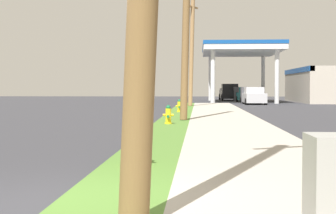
{
  "coord_description": "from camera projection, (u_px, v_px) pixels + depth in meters",
  "views": [
    {
      "loc": [
        1.8,
        -6.23,
        1.54
      ],
      "look_at": [
        0.54,
        14.2,
        0.74
      ],
      "focal_mm": 53.59,
      "sensor_mm": 36.0,
      "label": 1
    }
  ],
  "objects": [
    {
      "name": "ground_plane",
      "position": [
        58.0,
        208.0,
        6.38
      ],
      "size": [
        160.0,
        160.0,
        0.0
      ],
      "primitive_type": "plane",
      "color": "#333338"
    },
    {
      "name": "grass_verge",
      "position": [
        112.0,
        205.0,
        6.34
      ],
      "size": [
        1.4,
        80.0,
        0.12
      ],
      "primitive_type": "cube",
      "color": "#4C752D",
      "rests_on": "ground"
    },
    {
      "name": "sidewalk_slab",
      "position": [
        296.0,
        207.0,
        6.19
      ],
      "size": [
        3.2,
        80.0,
        0.12
      ],
      "primitive_type": "cube",
      "color": "#A8A093",
      "rests_on": "ground"
    },
    {
      "name": "fire_hydrant_nearest",
      "position": [
        139.0,
        147.0,
        9.22
      ],
      "size": [
        0.42,
        0.38,
        0.74
      ],
      "color": "yellow",
      "rests_on": "grass_verge"
    },
    {
      "name": "fire_hydrant_second",
      "position": [
        168.0,
        116.0,
        19.53
      ],
      "size": [
        0.42,
        0.38,
        0.74
      ],
      "color": "yellow",
      "rests_on": "grass_verge"
    },
    {
      "name": "fire_hydrant_third",
      "position": [
        179.0,
        106.0,
        28.99
      ],
      "size": [
        0.42,
        0.37,
        0.74
      ],
      "color": "yellow",
      "rests_on": "grass_verge"
    },
    {
      "name": "fire_hydrant_fourth",
      "position": [
        185.0,
        101.0,
        39.36
      ],
      "size": [
        0.42,
        0.38,
        0.74
      ],
      "color": "yellow",
      "rests_on": "grass_verge"
    },
    {
      "name": "utility_pole_midground",
      "position": [
        186.0,
        4.0,
        22.0
      ],
      "size": [
        0.69,
        1.58,
        10.01
      ],
      "color": "brown",
      "rests_on": "grass_verge"
    },
    {
      "name": "utility_pole_background",
      "position": [
        192.0,
        51.0,
        38.58
      ],
      "size": [
        0.81,
        1.28,
        8.24
      ],
      "color": "#937047",
      "rests_on": "grass_verge"
    },
    {
      "name": "gas_station_canopy",
      "position": [
        303.0,
        77.0,
        52.57
      ],
      "size": [
        15.55,
        13.39,
        6.01
      ],
      "color": "silver",
      "rests_on": "ground"
    },
    {
      "name": "car_teal_by_near_pump",
      "position": [
        247.0,
        95.0,
        52.96
      ],
      "size": [
        2.11,
        4.57,
        1.57
      ],
      "color": "#197075",
      "rests_on": "ground"
    },
    {
      "name": "car_silver_by_far_pump",
      "position": [
        254.0,
        96.0,
        45.99
      ],
      "size": [
        2.05,
        4.55,
        1.57
      ],
      "color": "#BCBCC1",
      "rests_on": "ground"
    },
    {
      "name": "truck_black_at_forecourt",
      "position": [
        229.0,
        93.0,
        60.45
      ],
      "size": [
        2.25,
        5.45,
        1.97
      ],
      "color": "black",
      "rests_on": "ground"
    }
  ]
}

